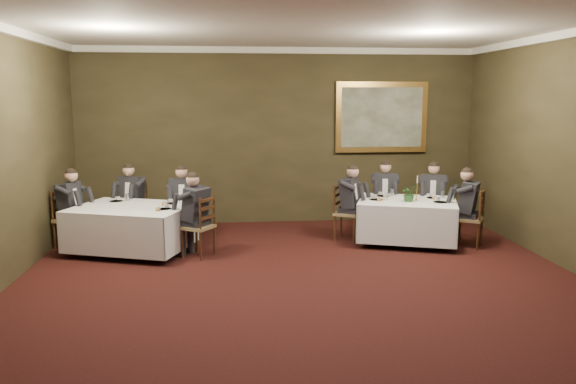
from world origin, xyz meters
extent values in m
plane|color=black|center=(0.00, 0.00, 0.00)|extent=(10.00, 10.00, 0.00)
cube|color=silver|center=(0.00, 0.00, 3.50)|extent=(8.00, 10.00, 0.10)
cube|color=#2E2917|center=(0.00, 5.00, 1.75)|extent=(8.00, 0.10, 3.50)
cube|color=white|center=(0.00, 4.95, 3.44)|extent=(8.00, 0.10, 0.12)
cube|color=black|center=(2.09, 3.05, 0.73)|extent=(1.89, 1.64, 0.04)
cube|color=white|center=(2.09, 3.05, 0.76)|extent=(1.96, 1.71, 0.02)
cube|color=white|center=(2.09, 3.05, 0.42)|extent=(1.99, 1.74, 0.65)
cube|color=black|center=(-2.60, 2.95, 0.73)|extent=(2.11, 1.84, 0.04)
cube|color=white|center=(-2.60, 2.95, 0.76)|extent=(2.19, 1.91, 0.02)
cube|color=white|center=(-2.60, 2.95, 0.42)|extent=(2.21, 1.94, 0.65)
cube|color=olive|center=(1.94, 3.99, 0.48)|extent=(0.52, 0.51, 0.05)
cube|color=black|center=(1.98, 4.18, 0.73)|extent=(0.38, 0.11, 0.54)
cube|color=black|center=(1.94, 3.99, 0.86)|extent=(0.48, 0.39, 0.55)
sphere|color=tan|center=(1.94, 3.99, 1.24)|extent=(0.25, 0.25, 0.21)
cube|color=olive|center=(2.79, 3.71, 0.48)|extent=(0.56, 0.55, 0.05)
cube|color=black|center=(2.86, 3.88, 0.73)|extent=(0.36, 0.17, 0.54)
cube|color=black|center=(2.79, 3.71, 0.86)|extent=(0.50, 0.44, 0.55)
sphere|color=tan|center=(2.79, 3.71, 1.24)|extent=(0.27, 0.27, 0.21)
cube|color=olive|center=(1.11, 3.39, 0.48)|extent=(0.58, 0.59, 0.05)
cube|color=black|center=(0.94, 3.48, 0.73)|extent=(0.21, 0.35, 0.54)
cube|color=black|center=(1.11, 3.39, 0.86)|extent=(0.48, 0.52, 0.55)
sphere|color=tan|center=(1.11, 3.39, 1.24)|extent=(0.29, 0.29, 0.21)
cube|color=olive|center=(3.08, 2.72, 0.48)|extent=(0.59, 0.60, 0.05)
cube|color=black|center=(3.24, 2.61, 0.73)|extent=(0.23, 0.34, 0.54)
cube|color=black|center=(3.08, 2.72, 0.86)|extent=(0.49, 0.52, 0.55)
sphere|color=tan|center=(3.08, 2.72, 1.24)|extent=(0.29, 0.29, 0.21)
cube|color=olive|center=(-2.76, 4.00, 0.48)|extent=(0.57, 0.56, 0.05)
cube|color=black|center=(-2.69, 4.18, 0.73)|extent=(0.36, 0.18, 0.54)
cube|color=black|center=(-2.76, 4.00, 0.86)|extent=(0.51, 0.45, 0.55)
sphere|color=tan|center=(-2.76, 4.00, 1.24)|extent=(0.28, 0.28, 0.21)
cube|color=olive|center=(-1.82, 3.68, 0.48)|extent=(0.47, 0.45, 0.05)
cube|color=black|center=(-1.80, 3.87, 0.73)|extent=(0.38, 0.06, 0.54)
cube|color=black|center=(-1.82, 3.68, 0.86)|extent=(0.44, 0.34, 0.55)
sphere|color=tan|center=(-1.82, 3.68, 1.24)|extent=(0.23, 0.23, 0.21)
cube|color=olive|center=(-1.50, 2.57, 0.48)|extent=(0.59, 0.60, 0.05)
cube|color=black|center=(-1.34, 2.46, 0.73)|extent=(0.23, 0.33, 0.54)
cube|color=black|center=(-1.50, 2.57, 0.86)|extent=(0.49, 0.52, 0.55)
sphere|color=tan|center=(-1.50, 2.57, 1.24)|extent=(0.29, 0.29, 0.21)
cube|color=olive|center=(-3.70, 3.33, 0.48)|extent=(0.54, 0.55, 0.05)
cube|color=black|center=(-3.88, 3.39, 0.73)|extent=(0.15, 0.37, 0.54)
cube|color=black|center=(-3.70, 3.33, 0.86)|extent=(0.43, 0.50, 0.55)
sphere|color=tan|center=(-3.70, 3.33, 1.24)|extent=(0.27, 0.27, 0.21)
imported|color=#2D5926|center=(2.08, 2.94, 0.92)|extent=(0.30, 0.27, 0.31)
cylinder|color=gold|center=(2.25, 3.04, 0.77)|extent=(0.07, 0.07, 0.02)
cylinder|color=gold|center=(2.25, 3.04, 0.93)|extent=(0.01, 0.01, 0.30)
cylinder|color=white|center=(2.25, 3.04, 1.15)|extent=(0.02, 0.02, 0.13)
cylinder|color=white|center=(1.78, 3.52, 0.77)|extent=(0.25, 0.25, 0.01)
cylinder|color=white|center=(1.78, 3.67, 0.80)|extent=(0.08, 0.08, 0.05)
cylinder|color=white|center=(1.95, 3.52, 0.83)|extent=(0.06, 0.06, 0.14)
cylinder|color=white|center=(-2.94, 3.48, 0.77)|extent=(0.25, 0.25, 0.01)
cylinder|color=white|center=(-2.94, 3.63, 0.80)|extent=(0.08, 0.08, 0.05)
cylinder|color=white|center=(-2.77, 3.48, 0.83)|extent=(0.06, 0.06, 0.14)
cube|color=tan|center=(2.09, 4.94, 2.13)|extent=(1.88, 0.08, 1.42)
cube|color=#43462E|center=(2.09, 4.90, 2.13)|extent=(1.66, 0.01, 1.20)
camera|label=1|loc=(-0.93, -6.29, 2.54)|focal=35.00mm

